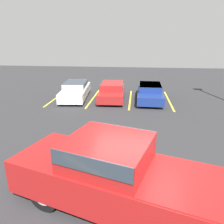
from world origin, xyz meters
The scene contains 9 objects.
ground_plane centered at (0.00, 0.00, 0.00)m, with size 60.00×60.00×0.00m, color #2D2D30.
stall_stripe_a centered at (-6.20, 10.92, 0.00)m, with size 0.12×5.36×0.01m, color yellow.
stall_stripe_b centered at (-3.36, 10.92, 0.00)m, with size 0.12×5.36×0.01m, color yellow.
stall_stripe_c centered at (-0.53, 10.92, 0.00)m, with size 0.12×5.36×0.01m, color yellow.
stall_stripe_d centered at (2.31, 10.92, 0.00)m, with size 0.12×5.36×0.01m, color yellow.
pickup_truck centered at (-0.52, -0.14, 0.96)m, with size 6.11×3.71×1.94m.
parked_sedan_a centered at (-4.67, 10.81, 0.65)m, with size 2.13×4.79×1.23m.
parked_sedan_b centered at (-1.90, 10.95, 0.65)m, with size 1.95×4.67×1.21m.
parked_sedan_c centered at (0.90, 10.90, 0.63)m, with size 1.87×4.78×1.17m.
Camera 1 is at (-0.15, -4.98, 4.36)m, focal length 35.00 mm.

